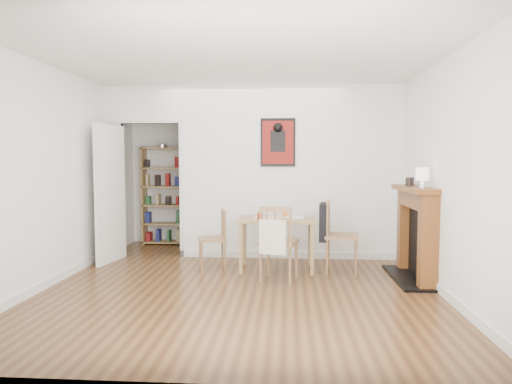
# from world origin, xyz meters

# --- Properties ---
(ground) EXTENTS (5.20, 5.20, 0.00)m
(ground) POSITION_xyz_m (0.00, 0.00, 0.00)
(ground) COLOR brown
(ground) RESTS_ON ground
(room_shell) EXTENTS (5.20, 5.20, 5.20)m
(room_shell) POSITION_xyz_m (0.10, 1.34, 1.30)
(room_shell) COLOR white
(room_shell) RESTS_ON ground
(dining_table) EXTENTS (1.04, 0.66, 0.71)m
(dining_table) POSITION_xyz_m (0.40, 0.61, 0.62)
(dining_table) COLOR #A98D4F
(dining_table) RESTS_ON ground
(chair_left) EXTENTS (0.50, 0.50, 0.81)m
(chair_left) POSITION_xyz_m (-0.48, 0.61, 0.41)
(chair_left) COLOR olive
(chair_left) RESTS_ON ground
(chair_right) EXTENTS (0.59, 0.53, 0.95)m
(chair_right) POSITION_xyz_m (1.25, 0.53, 0.49)
(chair_right) COLOR olive
(chair_right) RESTS_ON ground
(chair_front) EXTENTS (0.56, 0.61, 0.94)m
(chair_front) POSITION_xyz_m (0.44, 0.05, 0.48)
(chair_front) COLOR olive
(chair_front) RESTS_ON ground
(bookshelf) EXTENTS (0.73, 0.29, 1.73)m
(bookshelf) POSITION_xyz_m (-1.65, 2.40, 0.85)
(bookshelf) COLOR #A98D4F
(bookshelf) RESTS_ON ground
(fireplace) EXTENTS (0.45, 1.25, 1.16)m
(fireplace) POSITION_xyz_m (2.16, 0.25, 0.62)
(fireplace) COLOR brown
(fireplace) RESTS_ON ground
(red_glass) EXTENTS (0.07, 0.07, 0.09)m
(red_glass) POSITION_xyz_m (0.19, 0.46, 0.75)
(red_glass) COLOR maroon
(red_glass) RESTS_ON dining_table
(orange_fruit) EXTENTS (0.08, 0.08, 0.08)m
(orange_fruit) POSITION_xyz_m (0.51, 0.76, 0.74)
(orange_fruit) COLOR orange
(orange_fruit) RESTS_ON dining_table
(placemat) EXTENTS (0.42, 0.33, 0.00)m
(placemat) POSITION_xyz_m (0.29, 0.61, 0.71)
(placemat) COLOR beige
(placemat) RESTS_ON dining_table
(notebook) EXTENTS (0.35, 0.29, 0.02)m
(notebook) POSITION_xyz_m (0.64, 0.69, 0.71)
(notebook) COLOR silver
(notebook) RESTS_ON dining_table
(mantel_lamp) EXTENTS (0.16, 0.16, 0.24)m
(mantel_lamp) POSITION_xyz_m (2.11, -0.09, 1.31)
(mantel_lamp) COLOR silver
(mantel_lamp) RESTS_ON fireplace
(ceramic_jar_a) EXTENTS (0.09, 0.09, 0.11)m
(ceramic_jar_a) POSITION_xyz_m (2.08, 0.37, 1.21)
(ceramic_jar_a) COLOR black
(ceramic_jar_a) RESTS_ON fireplace
(ceramic_jar_b) EXTENTS (0.08, 0.08, 0.10)m
(ceramic_jar_b) POSITION_xyz_m (2.14, 0.54, 1.21)
(ceramic_jar_b) COLOR black
(ceramic_jar_b) RESTS_ON fireplace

